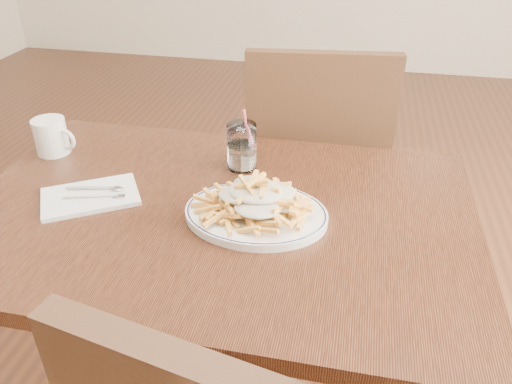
% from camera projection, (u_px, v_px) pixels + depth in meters
% --- Properties ---
extents(table, '(1.20, 0.80, 0.75)m').
position_uv_depth(table, '(217.00, 235.00, 1.21)').
color(table, black).
rests_on(table, ground).
extents(chair_far, '(0.51, 0.51, 0.99)m').
position_uv_depth(chair_far, '(315.00, 165.00, 1.75)').
color(chair_far, '#321D10').
rests_on(chair_far, ground).
extents(fries_plate, '(0.37, 0.33, 0.02)m').
position_uv_depth(fries_plate, '(256.00, 214.00, 1.13)').
color(fries_plate, white).
rests_on(fries_plate, table).
extents(loaded_fries, '(0.28, 0.25, 0.07)m').
position_uv_depth(loaded_fries, '(256.00, 196.00, 1.11)').
color(loaded_fries, '#EEAF48').
rests_on(loaded_fries, fries_plate).
extents(napkin, '(0.27, 0.24, 0.01)m').
position_uv_depth(napkin, '(90.00, 197.00, 1.21)').
color(napkin, silver).
rests_on(napkin, table).
extents(cutlery, '(0.16, 0.10, 0.01)m').
position_uv_depth(cutlery, '(91.00, 193.00, 1.21)').
color(cutlery, silver).
rests_on(cutlery, napkin).
extents(water_glass, '(0.08, 0.08, 0.17)m').
position_uv_depth(water_glass, '(242.00, 149.00, 1.31)').
color(water_glass, white).
rests_on(water_glass, table).
extents(coffee_mug, '(0.13, 0.09, 0.10)m').
position_uv_depth(coffee_mug, '(52.00, 136.00, 1.39)').
color(coffee_mug, white).
rests_on(coffee_mug, table).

